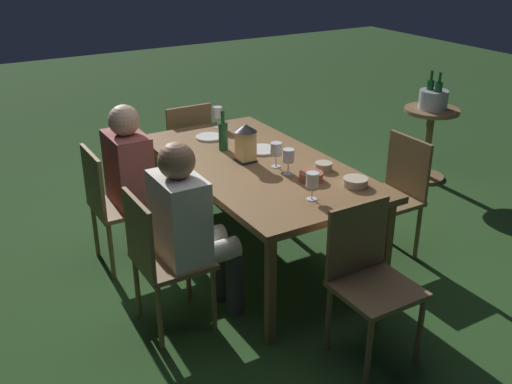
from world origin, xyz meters
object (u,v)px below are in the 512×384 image
(person_in_rust, at_px, (138,176))
(wine_glass_a, at_px, (218,113))
(wine_glass_b, at_px, (276,150))
(bowl_bread, at_px, (323,166))
(chair_side_right_a, at_px, (161,256))
(chair_head_far, at_px, (185,146))
(chair_side_left_a, at_px, (394,191))
(person_in_cream, at_px, (190,224))
(chair_head_near, at_px, (369,275))
(bowl_salad, at_px, (355,182))
(chair_side_right_b, at_px, (113,202))
(side_table, at_px, (429,133))
(dining_table, at_px, (256,169))
(green_bottle_on_table, at_px, (223,135))
(plate_a, at_px, (262,150))
(ice_bucket, at_px, (434,98))
(lantern_centerpiece, at_px, (246,141))
(wine_glass_c, at_px, (312,181))
(bowl_olives, at_px, (311,176))
(plate_b, at_px, (209,137))
(wine_glass_d, at_px, (288,157))

(person_in_rust, relative_size, wine_glass_a, 6.80)
(wine_glass_b, relative_size, bowl_bread, 1.48)
(chair_side_right_a, bearing_deg, chair_head_far, -28.74)
(chair_side_left_a, relative_size, person_in_cream, 0.76)
(person_in_cream, relative_size, person_in_rust, 1.00)
(chair_head_near, xyz_separation_m, bowl_salad, (0.54, -0.32, 0.28))
(chair_side_right_b, relative_size, side_table, 1.27)
(chair_head_far, bearing_deg, chair_head_near, 180.00)
(dining_table, relative_size, person_in_cream, 1.65)
(chair_side_left_a, xyz_separation_m, bowl_salad, (-0.23, 0.57, 0.28))
(bowl_bread, bearing_deg, chair_side_left_a, -98.18)
(green_bottle_on_table, relative_size, plate_a, 1.24)
(person_in_cream, height_order, bowl_bread, person_in_cream)
(chair_side_left_a, relative_size, chair_side_right_a, 1.00)
(chair_side_left_a, bearing_deg, dining_table, 64.39)
(chair_side_left_a, xyz_separation_m, wine_glass_a, (1.24, 0.76, 0.37))
(bowl_salad, height_order, ice_bucket, ice_bucket)
(chair_head_far, relative_size, green_bottle_on_table, 3.00)
(chair_side_right_a, bearing_deg, wine_glass_a, -39.38)
(person_in_cream, distance_m, bowl_salad, 1.05)
(lantern_centerpiece, relative_size, green_bottle_on_table, 0.91)
(side_table, xyz_separation_m, ice_bucket, (0.00, 0.00, 0.33))
(wine_glass_a, distance_m, plate_a, 0.65)
(green_bottle_on_table, bearing_deg, wine_glass_c, -177.25)
(chair_head_near, bearing_deg, bowl_olives, -10.62)
(person_in_cream, height_order, green_bottle_on_table, person_in_cream)
(chair_head_near, relative_size, bowl_bread, 7.63)
(chair_head_near, bearing_deg, bowl_salad, -31.13)
(ice_bucket, bearing_deg, dining_table, 102.12)
(chair_side_right_b, bearing_deg, side_table, -89.32)
(chair_head_far, relative_size, bowl_bread, 7.63)
(chair_side_right_a, height_order, bowl_salad, chair_side_right_a)
(plate_b, bearing_deg, green_bottle_on_table, 174.61)
(chair_side_left_a, distance_m, person_in_cream, 1.59)
(chair_side_right_b, height_order, wine_glass_a, wine_glass_a)
(chair_side_left_a, distance_m, ice_bucket, 1.58)
(ice_bucket, bearing_deg, chair_side_right_a, 106.28)
(chair_head_near, bearing_deg, plate_b, 1.47)
(chair_side_right_a, distance_m, wine_glass_c, 0.98)
(chair_side_right_a, bearing_deg, wine_glass_d, -81.51)
(bowl_olives, xyz_separation_m, bowl_bread, (0.10, -0.17, -0.00))
(person_in_rust, relative_size, bowl_salad, 7.44)
(lantern_centerpiece, xyz_separation_m, green_bottle_on_table, (0.28, 0.02, -0.04))
(plate_a, bearing_deg, dining_table, 138.43)
(wine_glass_d, xyz_separation_m, plate_b, (0.90, 0.12, -0.11))
(dining_table, bearing_deg, wine_glass_d, -165.24)
(chair_head_far, relative_size, lantern_centerpiece, 3.28)
(person_in_cream, xyz_separation_m, wine_glass_b, (0.29, -0.77, 0.22))
(person_in_rust, height_order, wine_glass_b, person_in_rust)
(chair_head_far, bearing_deg, chair_side_left_a, -151.26)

